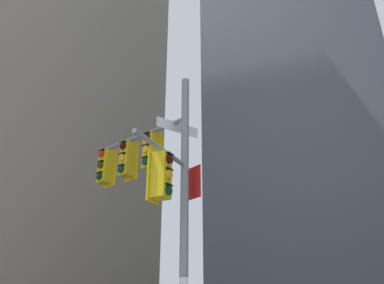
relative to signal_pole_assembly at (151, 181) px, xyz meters
name	(u,v)px	position (x,y,z in m)	size (l,w,h in m)	color
building_mid_block	(289,46)	(2.27, 24.35, 21.86)	(14.09, 14.09, 53.41)	slate
signal_pole_assembly	(151,181)	(0.00, 0.00, 0.00)	(3.61, 3.31, 7.53)	gray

